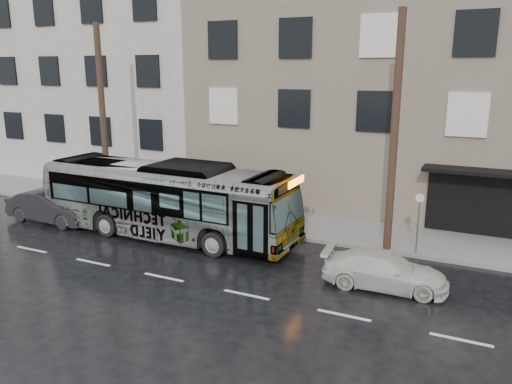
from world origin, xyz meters
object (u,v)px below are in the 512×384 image
sign_post (418,223)px  dark_sedan (53,206)px  bus (166,200)px  utility_pole_front (394,135)px  utility_pole_rear (103,119)px  white_sedan (385,270)px

sign_post → dark_sedan: bearing=-170.5°
bus → dark_sedan: 6.11m
utility_pole_front → bus: size_ratio=0.77×
sign_post → bus: size_ratio=0.21×
utility_pole_rear → bus: utility_pole_rear is taller
utility_pole_rear → dark_sedan: size_ratio=1.96×
dark_sedan → utility_pole_front: bearing=-79.6°
white_sedan → dark_sedan: bearing=83.7°
utility_pole_rear → bus: (5.03, -2.08, -3.02)m
bus → white_sedan: bearing=-96.4°
sign_post → bus: 10.29m
sign_post → white_sedan: sign_post is taller
utility_pole_rear → utility_pole_front: bearing=0.0°
bus → dark_sedan: (-6.02, -0.61, -0.87)m
utility_pole_front → white_sedan: (0.55, -3.32, -4.06)m
bus → utility_pole_rear: bearing=68.6°
utility_pole_front → dark_sedan: size_ratio=1.96×
utility_pole_rear → dark_sedan: utility_pole_rear is taller
sign_post → dark_sedan: 16.32m
bus → white_sedan: bus is taller
utility_pole_front → white_sedan: 5.28m
white_sedan → dark_sedan: (-15.54, 0.64, 0.17)m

